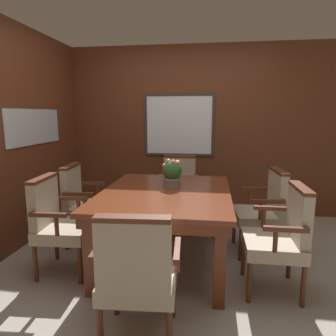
% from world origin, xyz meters
% --- Properties ---
extents(ground_plane, '(14.00, 14.00, 0.00)m').
position_xyz_m(ground_plane, '(0.00, 0.00, 0.00)').
color(ground_plane, '#A39E93').
extents(wall_back, '(7.20, 0.08, 2.45)m').
position_xyz_m(wall_back, '(-0.00, 1.86, 1.23)').
color(wall_back, '#5B2D19').
rests_on(wall_back, ground_plane).
extents(dining_table, '(1.24, 1.55, 0.74)m').
position_xyz_m(dining_table, '(-0.06, 0.20, 0.64)').
color(dining_table, maroon).
rests_on(dining_table, ground_plane).
extents(chair_left_far, '(0.51, 0.56, 0.91)m').
position_xyz_m(chair_left_far, '(-1.07, 0.53, 0.50)').
color(chair_left_far, '#562B19').
rests_on(chair_left_far, ground_plane).
extents(chair_head_far, '(0.56, 0.51, 0.91)m').
position_xyz_m(chair_head_far, '(-0.06, 1.35, 0.50)').
color(chair_head_far, '#562B19').
rests_on(chair_head_far, ground_plane).
extents(chair_right_far, '(0.51, 0.56, 0.91)m').
position_xyz_m(chair_right_far, '(0.95, 0.55, 0.50)').
color(chair_right_far, '#562B19').
rests_on(chair_right_far, ground_plane).
extents(chair_left_near, '(0.50, 0.55, 0.91)m').
position_xyz_m(chair_left_near, '(-1.02, -0.13, 0.50)').
color(chair_left_near, '#562B19').
rests_on(chair_left_near, ground_plane).
extents(chair_right_near, '(0.47, 0.54, 0.91)m').
position_xyz_m(chair_right_near, '(0.97, -0.17, 0.50)').
color(chair_right_near, '#562B19').
rests_on(chair_right_near, ground_plane).
extents(chair_head_near, '(0.56, 0.50, 0.91)m').
position_xyz_m(chair_head_near, '(-0.07, -0.92, 0.50)').
color(chair_head_near, '#562B19').
rests_on(chair_head_near, ground_plane).
extents(potted_plant, '(0.20, 0.20, 0.29)m').
position_xyz_m(potted_plant, '(-0.02, 0.39, 0.88)').
color(potted_plant, gray).
rests_on(potted_plant, dining_table).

